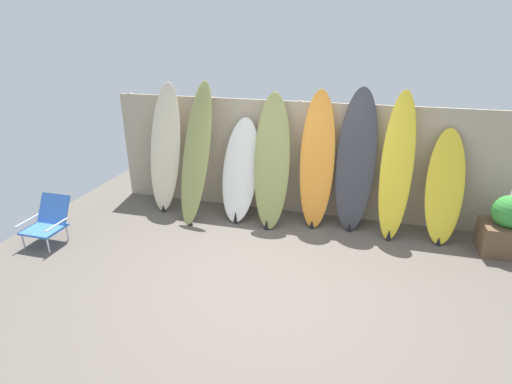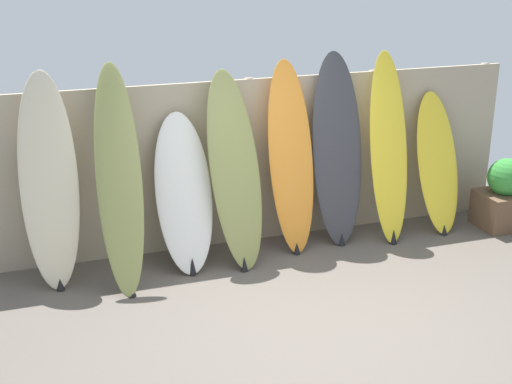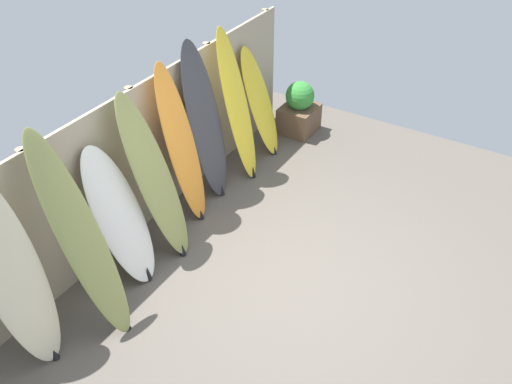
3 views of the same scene
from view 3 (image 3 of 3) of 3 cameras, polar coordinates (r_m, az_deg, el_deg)
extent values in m
plane|color=#5B544C|center=(6.39, 3.41, -8.61)|extent=(7.68, 7.68, 0.00)
cube|color=tan|center=(6.75, -11.40, 3.28)|extent=(6.08, 0.04, 1.80)
cylinder|color=gray|center=(6.03, -20.57, -3.19)|extent=(0.10, 0.10, 1.80)
cylinder|color=gray|center=(6.77, -11.66, 3.37)|extent=(0.10, 0.10, 1.80)
cylinder|color=gray|center=(7.72, -4.64, 8.44)|extent=(0.10, 0.10, 1.80)
cylinder|color=gray|center=(8.80, 0.87, 12.26)|extent=(0.10, 0.10, 1.80)
ellipsoid|color=beige|center=(5.43, -23.25, -7.40)|extent=(0.58, 0.61, 2.04)
cone|color=black|center=(5.95, -19.49, -15.02)|extent=(0.08, 0.08, 0.11)
ellipsoid|color=olive|center=(5.54, -17.13, -4.36)|extent=(0.49, 0.93, 2.09)
cone|color=black|center=(6.00, -12.82, -12.81)|extent=(0.08, 0.08, 0.11)
ellipsoid|color=white|center=(6.12, -13.49, -2.42)|extent=(0.59, 0.69, 1.55)
cone|color=black|center=(6.41, -10.75, -7.97)|extent=(0.08, 0.08, 0.18)
ellipsoid|color=olive|center=(6.25, -10.14, 1.36)|extent=(0.61, 0.76, 1.96)
cone|color=black|center=(6.65, -7.35, -5.72)|extent=(0.08, 0.08, 0.15)
ellipsoid|color=orange|center=(6.71, -7.47, 4.63)|extent=(0.54, 0.54, 2.02)
cone|color=black|center=(7.14, -5.52, -2.21)|extent=(0.08, 0.08, 0.12)
ellipsoid|color=#38383D|center=(7.10, -5.10, 6.93)|extent=(0.58, 0.50, 2.06)
cone|color=black|center=(7.52, -3.44, 0.20)|extent=(0.08, 0.08, 0.13)
ellipsoid|color=yellow|center=(7.44, -1.89, 8.53)|extent=(0.45, 0.57, 2.06)
cone|color=black|center=(7.82, -0.30, 2.04)|extent=(0.08, 0.08, 0.16)
ellipsoid|color=yellow|center=(8.08, 0.39, 8.98)|extent=(0.52, 0.61, 1.56)
cone|color=black|center=(8.33, 1.86, 4.21)|extent=(0.08, 0.08, 0.11)
cube|color=brown|center=(8.86, 4.30, 7.31)|extent=(0.56, 0.50, 0.42)
sphere|color=#358C38|center=(8.67, 4.42, 9.57)|extent=(0.43, 0.43, 0.43)
camera|label=1|loc=(5.61, 49.52, 5.50)|focal=28.00mm
camera|label=2|loc=(3.69, 77.18, -17.03)|focal=50.00mm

